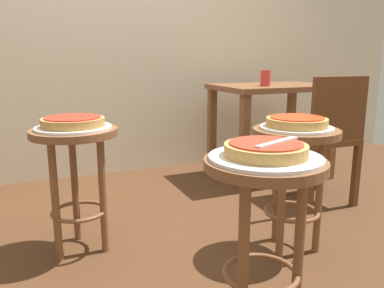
{
  "coord_description": "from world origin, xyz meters",
  "views": [
    {
      "loc": [
        -0.63,
        -1.6,
        0.96
      ],
      "look_at": [
        0.07,
        0.03,
        0.57
      ],
      "focal_mm": 36.44,
      "sensor_mm": 36.0,
      "label": 1
    }
  ],
  "objects": [
    {
      "name": "pizza_leftside",
      "position": [
        -0.43,
        0.3,
        0.66
      ],
      "size": [
        0.3,
        0.3,
        0.05
      ],
      "color": "#B78442",
      "rests_on": "serving_plate_leftside"
    },
    {
      "name": "serving_plate_foreground",
      "position": [
        0.09,
        -0.54,
        0.63
      ],
      "size": [
        0.38,
        0.38,
        0.01
      ],
      "primitive_type": "cylinder",
      "color": "silver",
      "rests_on": "stool_foreground"
    },
    {
      "name": "stool_foreground",
      "position": [
        0.09,
        -0.54,
        0.47
      ],
      "size": [
        0.41,
        0.41,
        0.63
      ],
      "color": "brown",
      "rests_on": "ground_plane"
    },
    {
      "name": "stool_middle",
      "position": [
        0.55,
        -0.12,
        0.47
      ],
      "size": [
        0.41,
        0.41,
        0.63
      ],
      "color": "brown",
      "rests_on": "ground_plane"
    },
    {
      "name": "wooden_chair",
      "position": [
        1.13,
        0.34,
        0.47
      ],
      "size": [
        0.41,
        0.41,
        0.85
      ],
      "color": "#5B3319",
      "rests_on": "ground_plane"
    },
    {
      "name": "serving_plate_leftside",
      "position": [
        -0.43,
        0.3,
        0.63
      ],
      "size": [
        0.36,
        0.36,
        0.01
      ],
      "primitive_type": "cylinder",
      "color": "silver",
      "rests_on": "stool_leftside"
    },
    {
      "name": "cup_near_edge",
      "position": [
        1.04,
        0.91,
        0.81
      ],
      "size": [
        0.08,
        0.08,
        0.12
      ],
      "primitive_type": "cylinder",
      "color": "red",
      "rests_on": "dining_table"
    },
    {
      "name": "ground_plane",
      "position": [
        0.0,
        0.0,
        0.0
      ],
      "size": [
        6.0,
        6.0,
        0.0
      ],
      "primitive_type": "plane",
      "color": "#4C2D19"
    },
    {
      "name": "condiment_shaker",
      "position": [
        1.14,
        1.05,
        0.79
      ],
      "size": [
        0.04,
        0.04,
        0.08
      ],
      "primitive_type": "cylinder",
      "color": "white",
      "rests_on": "dining_table"
    },
    {
      "name": "pizza_server_knife",
      "position": [
        0.12,
        -0.56,
        0.69
      ],
      "size": [
        0.21,
        0.1,
        0.01
      ],
      "primitive_type": "cube",
      "rotation": [
        0.0,
        0.0,
        0.38
      ],
      "color": "silver",
      "rests_on": "pizza_foreground"
    },
    {
      "name": "stool_leftside",
      "position": [
        -0.43,
        0.3,
        0.47
      ],
      "size": [
        0.41,
        0.41,
        0.63
      ],
      "color": "brown",
      "rests_on": "ground_plane"
    },
    {
      "name": "pizza_middle",
      "position": [
        0.55,
        -0.12,
        0.66
      ],
      "size": [
        0.29,
        0.29,
        0.05
      ],
      "color": "tan",
      "rests_on": "serving_plate_middle"
    },
    {
      "name": "pizza_foreground",
      "position": [
        0.09,
        -0.54,
        0.66
      ],
      "size": [
        0.28,
        0.28,
        0.05
      ],
      "color": "tan",
      "rests_on": "serving_plate_foreground"
    },
    {
      "name": "dining_table",
      "position": [
        1.18,
        1.02,
        0.61
      ],
      "size": [
        0.9,
        0.63,
        0.75
      ],
      "color": "brown",
      "rests_on": "ground_plane"
    },
    {
      "name": "serving_plate_middle",
      "position": [
        0.55,
        -0.12,
        0.63
      ],
      "size": [
        0.35,
        0.35,
        0.01
      ],
      "primitive_type": "cylinder",
      "color": "silver",
      "rests_on": "stool_middle"
    }
  ]
}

